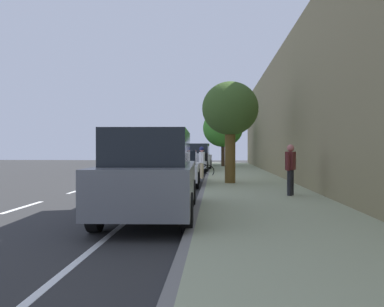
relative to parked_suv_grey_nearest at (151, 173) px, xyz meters
name	(u,v)px	position (x,y,z in m)	size (l,w,h in m)	color
ground	(165,182)	(-0.94, 9.34, -1.03)	(69.23, 69.23, 0.00)	#2F2F2F
sidewalk	(247,181)	(2.92, 9.34, -0.95)	(3.68, 43.27, 0.14)	#A6AE85
curb_edge	(206,181)	(1.00, 9.34, -0.95)	(0.16, 43.27, 0.14)	gray
lane_stripe_centre	(109,181)	(-3.74, 9.80, -1.02)	(0.14, 44.20, 0.01)	white
lane_stripe_bike_edge	(175,182)	(-0.47, 9.34, -1.02)	(0.12, 43.27, 0.01)	white
building_facade	(292,110)	(5.01, 9.34, 2.37)	(0.50, 43.27, 6.78)	#8F825A
parked_suv_grey_nearest	(151,173)	(0.00, 0.00, 0.00)	(2.10, 4.77, 1.99)	slate
parked_sedan_white_second	(178,168)	(-0.15, 7.85, -0.27)	(1.93, 4.44, 1.52)	white
parked_pickup_silver_mid	(195,159)	(0.06, 17.62, -0.13)	(2.24, 5.40, 1.95)	#B7BABF
parked_suv_black_far	(197,155)	(-0.16, 24.66, 0.00)	(2.08, 4.76, 1.99)	black
bicycle_at_curb	(199,171)	(0.53, 12.23, -0.65)	(1.74, 0.46, 0.77)	black
cyclist_with_backpack	(202,159)	(0.76, 11.79, 0.01)	(0.48, 0.60, 1.70)	#C6B284
street_tree_near_cyclist	(230,110)	(2.08, 7.63, 2.20)	(2.37, 2.37, 4.28)	brown
street_tree_mid_block	(223,128)	(2.08, 23.30, 2.28)	(3.33, 3.33, 4.75)	#4B3520
pedestrian_on_phone	(290,167)	(3.77, 3.34, 0.00)	(0.38, 0.56, 1.57)	black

